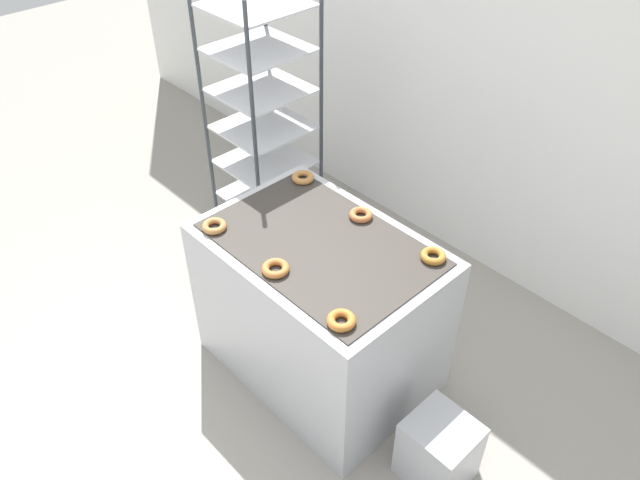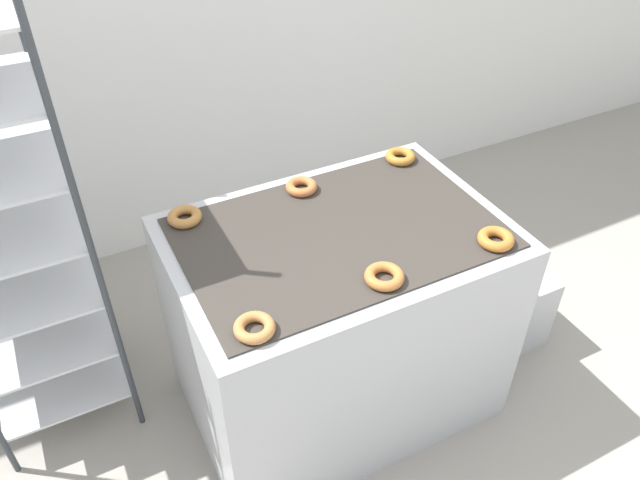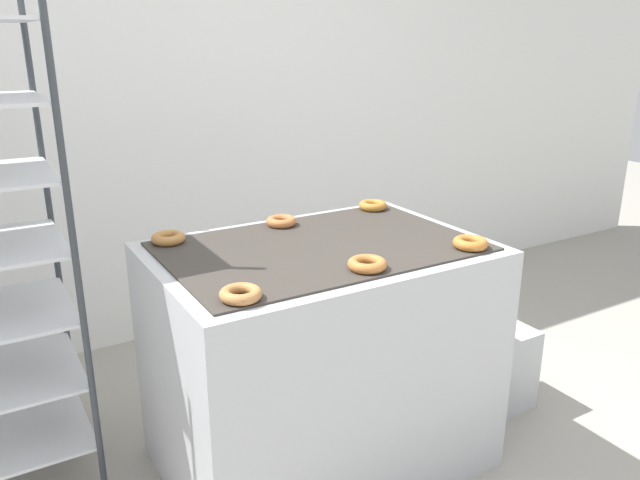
% 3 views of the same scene
% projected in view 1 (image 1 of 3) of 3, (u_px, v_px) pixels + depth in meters
% --- Properties ---
extents(ground_plane, '(14.00, 14.00, 0.00)m').
position_uv_depth(ground_plane, '(228.00, 432.00, 3.30)').
color(ground_plane, '#9E998E').
extents(wall_back, '(8.00, 0.05, 2.80)m').
position_uv_depth(wall_back, '(506.00, 66.00, 3.54)').
color(wall_back, white).
rests_on(wall_back, ground_plane).
extents(fryer_machine, '(1.21, 0.84, 0.92)m').
position_uv_depth(fryer_machine, '(320.00, 309.00, 3.36)').
color(fryer_machine, '#B7BABF').
rests_on(fryer_machine, ground_plane).
extents(baking_rack_cart, '(0.53, 0.55, 1.85)m').
position_uv_depth(baking_rack_cart, '(264.00, 127.00, 3.92)').
color(baking_rack_cart, '#33383D').
rests_on(baking_rack_cart, ground_plane).
extents(glaze_bin, '(0.32, 0.30, 0.38)m').
position_uv_depth(glaze_bin, '(439.00, 451.00, 3.00)').
color(glaze_bin, '#B7BABF').
rests_on(glaze_bin, ground_plane).
extents(donut_near_left, '(0.13, 0.13, 0.03)m').
position_uv_depth(donut_near_left, '(214.00, 226.00, 3.14)').
color(donut_near_left, '#B37740').
rests_on(donut_near_left, fryer_machine).
extents(donut_near_center, '(0.13, 0.13, 0.04)m').
position_uv_depth(donut_near_center, '(275.00, 268.00, 2.90)').
color(donut_near_center, '#BC7035').
rests_on(donut_near_center, fryer_machine).
extents(donut_near_right, '(0.13, 0.13, 0.04)m').
position_uv_depth(donut_near_right, '(341.00, 320.00, 2.64)').
color(donut_near_right, '#BE702C').
rests_on(donut_near_right, fryer_machine).
extents(donut_far_left, '(0.12, 0.12, 0.04)m').
position_uv_depth(donut_far_left, '(303.00, 177.00, 3.48)').
color(donut_far_left, '#AF763B').
rests_on(donut_far_left, fryer_machine).
extents(donut_far_center, '(0.12, 0.12, 0.03)m').
position_uv_depth(donut_far_center, '(361.00, 215.00, 3.22)').
color(donut_far_center, '#BA6A38').
rests_on(donut_far_center, fryer_machine).
extents(donut_far_right, '(0.12, 0.12, 0.04)m').
position_uv_depth(donut_far_right, '(433.00, 256.00, 2.96)').
color(donut_far_right, '#B4752B').
rests_on(donut_far_right, fryer_machine).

